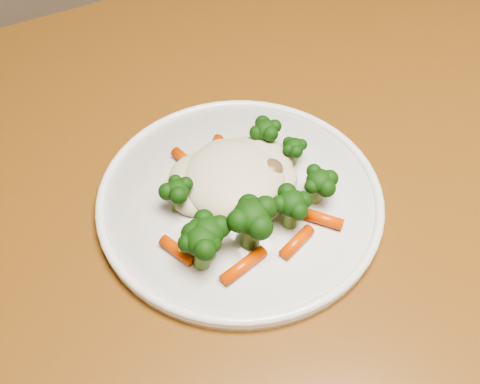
{
  "coord_description": "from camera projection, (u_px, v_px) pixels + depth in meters",
  "views": [
    {
      "loc": [
        0.05,
        -0.36,
        1.24
      ],
      "look_at": [
        0.23,
        0.0,
        0.77
      ],
      "focal_mm": 45.0,
      "sensor_mm": 36.0,
      "label": 1
    }
  ],
  "objects": [
    {
      "name": "meal",
      "position": [
        240.0,
        191.0,
        0.6
      ],
      "size": [
        0.19,
        0.18,
        0.05
      ],
      "color": "beige",
      "rests_on": "plate"
    },
    {
      "name": "plate",
      "position": [
        240.0,
        201.0,
        0.63
      ],
      "size": [
        0.3,
        0.3,
        0.01
      ],
      "primitive_type": "cylinder",
      "color": "white",
      "rests_on": "dining_table"
    },
    {
      "name": "dining_table",
      "position": [
        248.0,
        244.0,
        0.71
      ],
      "size": [
        1.31,
        0.89,
        0.75
      ],
      "rotation": [
        0.0,
        0.0,
        0.02
      ],
      "color": "brown",
      "rests_on": "ground"
    }
  ]
}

